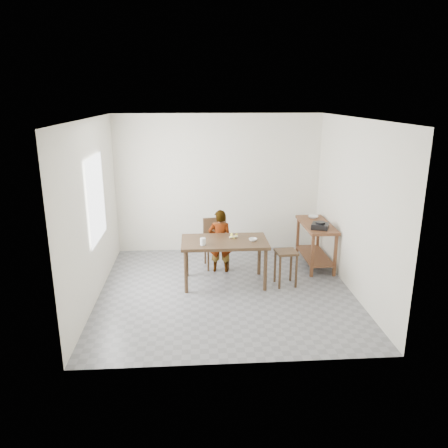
{
  "coord_description": "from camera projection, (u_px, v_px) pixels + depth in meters",
  "views": [
    {
      "loc": [
        -0.47,
        -6.42,
        3.01
      ],
      "look_at": [
        0.0,
        0.4,
        1.0
      ],
      "focal_mm": 35.0,
      "sensor_mm": 36.0,
      "label": 1
    }
  ],
  "objects": [
    {
      "name": "wall_left",
      "position": [
        91.0,
        212.0,
        6.51
      ],
      "size": [
        0.04,
        4.0,
        2.7
      ],
      "primitive_type": "cube",
      "color": "white",
      "rests_on": "ground"
    },
    {
      "name": "dining_table",
      "position": [
        224.0,
        262.0,
        7.21
      ],
      "size": [
        1.4,
        0.8,
        0.75
      ],
      "primitive_type": null,
      "color": "#422D1C",
      "rests_on": "floor"
    },
    {
      "name": "glass_tumbler",
      "position": [
        203.0,
        242.0,
        6.87
      ],
      "size": [
        0.1,
        0.1,
        0.11
      ],
      "primitive_type": "cylinder",
      "rotation": [
        0.0,
        0.0,
        0.15
      ],
      "color": "silver",
      "rests_on": "dining_table"
    },
    {
      "name": "stool",
      "position": [
        286.0,
        268.0,
        7.17
      ],
      "size": [
        0.37,
        0.37,
        0.59
      ],
      "primitive_type": null,
      "rotation": [
        0.0,
        0.0,
        0.1
      ],
      "color": "#422D1C",
      "rests_on": "floor"
    },
    {
      "name": "banana",
      "position": [
        234.0,
        237.0,
        7.2
      ],
      "size": [
        0.17,
        0.13,
        0.06
      ],
      "primitive_type": null,
      "rotation": [
        0.0,
        0.0,
        0.1
      ],
      "color": "#E2CB55",
      "rests_on": "dining_table"
    },
    {
      "name": "floor",
      "position": [
        226.0,
        292.0,
        7.03
      ],
      "size": [
        4.0,
        4.0,
        0.04
      ],
      "primitive_type": "cube",
      "color": "slate",
      "rests_on": "ground"
    },
    {
      "name": "ceiling",
      "position": [
        226.0,
        117.0,
        6.26
      ],
      "size": [
        4.0,
        4.0,
        0.04
      ],
      "primitive_type": "cube",
      "color": "white",
      "rests_on": "wall_back"
    },
    {
      "name": "small_bowl",
      "position": [
        253.0,
        240.0,
        7.07
      ],
      "size": [
        0.15,
        0.15,
        0.04
      ],
      "primitive_type": "imported",
      "rotation": [
        0.0,
        0.0,
        -0.14
      ],
      "color": "silver",
      "rests_on": "dining_table"
    },
    {
      "name": "child",
      "position": [
        220.0,
        241.0,
        7.65
      ],
      "size": [
        0.44,
        0.31,
        1.13
      ],
      "primitive_type": "imported",
      "rotation": [
        0.0,
        0.0,
        3.04
      ],
      "color": "white",
      "rests_on": "floor"
    },
    {
      "name": "gas_burner",
      "position": [
        320.0,
        226.0,
        7.55
      ],
      "size": [
        0.37,
        0.37,
        0.09
      ],
      "primitive_type": "cube",
      "rotation": [
        0.0,
        0.0,
        -0.4
      ],
      "color": "black",
      "rests_on": "prep_counter"
    },
    {
      "name": "dining_chair",
      "position": [
        216.0,
        244.0,
        7.89
      ],
      "size": [
        0.47,
        0.47,
        0.88
      ],
      "primitive_type": null,
      "rotation": [
        0.0,
        0.0,
        0.13
      ],
      "color": "#422D1C",
      "rests_on": "floor"
    },
    {
      "name": "wall_right",
      "position": [
        355.0,
        207.0,
        6.78
      ],
      "size": [
        0.04,
        4.0,
        2.7
      ],
      "primitive_type": "cube",
      "color": "white",
      "rests_on": "ground"
    },
    {
      "name": "serving_bowl",
      "position": [
        313.0,
        217.0,
        8.2
      ],
      "size": [
        0.24,
        0.24,
        0.05
      ],
      "primitive_type": "imported",
      "rotation": [
        0.0,
        0.0,
        -0.36
      ],
      "color": "silver",
      "rests_on": "prep_counter"
    },
    {
      "name": "prep_counter",
      "position": [
        315.0,
        244.0,
        7.98
      ],
      "size": [
        0.5,
        1.2,
        0.8
      ],
      "primitive_type": null,
      "color": "brown",
      "rests_on": "floor"
    },
    {
      "name": "window_pane",
      "position": [
        96.0,
        199.0,
        6.66
      ],
      "size": [
        0.02,
        1.1,
        1.3
      ],
      "primitive_type": "cube",
      "color": "white",
      "rests_on": "wall_left"
    },
    {
      "name": "wall_back",
      "position": [
        218.0,
        184.0,
        8.58
      ],
      "size": [
        4.0,
        0.04,
        2.7
      ],
      "primitive_type": "cube",
      "color": "white",
      "rests_on": "ground"
    },
    {
      "name": "wall_front",
      "position": [
        240.0,
        256.0,
        4.71
      ],
      "size": [
        4.0,
        0.04,
        2.7
      ],
      "primitive_type": "cube",
      "color": "white",
      "rests_on": "ground"
    }
  ]
}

